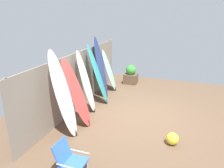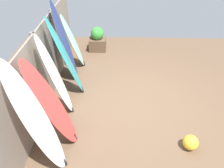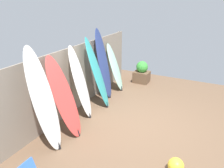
{
  "view_description": "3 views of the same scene",
  "coord_description": "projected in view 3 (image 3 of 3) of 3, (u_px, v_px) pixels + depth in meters",
  "views": [
    {
      "loc": [
        -5.92,
        -1.24,
        3.04
      ],
      "look_at": [
        -0.21,
        0.81,
        0.96
      ],
      "focal_mm": 35.0,
      "sensor_mm": 36.0,
      "label": 1
    },
    {
      "loc": [
        -3.98,
        0.34,
        3.51
      ],
      "look_at": [
        -0.36,
        0.45,
        0.85
      ],
      "focal_mm": 35.0,
      "sensor_mm": 36.0,
      "label": 2
    },
    {
      "loc": [
        -4.56,
        -1.46,
        3.01
      ],
      "look_at": [
        0.16,
        0.94,
        0.88
      ],
      "focal_mm": 35.0,
      "sensor_mm": 36.0,
      "label": 3
    }
  ],
  "objects": [
    {
      "name": "beach_ball",
      "position": [
        176.0,
        166.0,
        3.97
      ],
      "size": [
        0.29,
        0.29,
        0.29
      ],
      "primitive_type": "sphere",
      "color": "yellow",
      "rests_on": "ground"
    },
    {
      "name": "surfboard_red_1",
      "position": [
        64.0,
        98.0,
        4.87
      ],
      "size": [
        0.6,
        0.81,
        1.85
      ],
      "color": "#D13D38",
      "rests_on": "ground"
    },
    {
      "name": "planter_box",
      "position": [
        142.0,
        73.0,
        8.12
      ],
      "size": [
        0.48,
        0.56,
        0.81
      ],
      "color": "brown",
      "rests_on": "ground"
    },
    {
      "name": "surfboard_white_0",
      "position": [
        43.0,
        101.0,
        4.36
      ],
      "size": [
        0.58,
        0.73,
        2.17
      ],
      "color": "white",
      "rests_on": "ground"
    },
    {
      "name": "surfboard_white_2",
      "position": [
        80.0,
        83.0,
        5.58
      ],
      "size": [
        0.55,
        0.61,
        1.92
      ],
      "color": "white",
      "rests_on": "ground"
    },
    {
      "name": "surfboard_navy_4",
      "position": [
        104.0,
        65.0,
        6.67
      ],
      "size": [
        0.6,
        0.52,
        2.17
      ],
      "color": "navy",
      "rests_on": "ground"
    },
    {
      "name": "surfboard_seafoam_5",
      "position": [
        115.0,
        68.0,
        7.33
      ],
      "size": [
        0.64,
        0.66,
        1.6
      ],
      "color": "#9ED6BC",
      "rests_on": "ground"
    },
    {
      "name": "fence_back",
      "position": [
        75.0,
        79.0,
        6.02
      ],
      "size": [
        6.08,
        0.11,
        1.8
      ],
      "color": "gray",
      "rests_on": "ground"
    },
    {
      "name": "ground",
      "position": [
        142.0,
        125.0,
        5.51
      ],
      "size": [
        7.68,
        7.68,
        0.0
      ],
      "primitive_type": "plane",
      "color": "brown"
    },
    {
      "name": "surfboard_teal_3",
      "position": [
        97.0,
        74.0,
        6.13
      ],
      "size": [
        0.54,
        0.76,
        2.01
      ],
      "color": "teal",
      "rests_on": "ground"
    }
  ]
}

